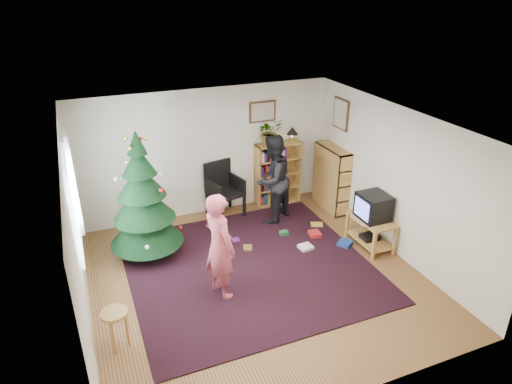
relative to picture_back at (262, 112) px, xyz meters
name	(u,v)px	position (x,y,z in m)	size (l,w,h in m)	color
floor	(256,277)	(-1.15, -2.48, -1.95)	(5.00, 5.00, 0.00)	brown
ceiling	(256,125)	(-1.15, -2.48, 0.55)	(5.00, 5.00, 0.00)	white
wall_back	(207,153)	(-1.15, 0.02, -0.70)	(5.00, 0.02, 2.50)	silver
wall_front	(350,312)	(-1.15, -4.97, -0.70)	(5.00, 0.02, 2.50)	silver
wall_left	(76,241)	(-3.65, -2.48, -0.70)	(0.02, 5.00, 2.50)	silver
wall_right	(395,181)	(1.35, -2.48, -0.70)	(0.02, 5.00, 2.50)	silver
rug	(249,267)	(-1.15, -2.17, -1.94)	(3.80, 3.60, 0.02)	black
window_pane	(73,204)	(-3.62, -1.88, -0.45)	(0.04, 1.20, 1.40)	silver
curtain	(74,184)	(-3.58, -1.18, -0.45)	(0.06, 0.35, 1.60)	silver
picture_back	(262,112)	(0.00, 0.00, 0.00)	(0.55, 0.03, 0.42)	#4C3319
picture_right	(341,114)	(1.33, -0.73, 0.00)	(0.03, 0.50, 0.60)	#4C3319
christmas_tree	(143,206)	(-2.60, -1.12, -1.03)	(1.22, 1.22, 2.22)	#3F2816
bookshelf_back	(278,173)	(0.30, -0.14, -1.29)	(0.95, 0.30, 1.30)	#C18C45
bookshelf_right	(331,177)	(1.19, -0.77, -1.29)	(0.30, 0.95, 1.30)	#C18C45
tv_stand	(371,229)	(1.07, -2.35, -1.63)	(0.48, 0.86, 0.55)	#C18C45
crt_tv	(373,207)	(1.07, -2.35, -1.18)	(0.48, 0.51, 0.45)	black
armchair	(223,186)	(-0.91, -0.19, -1.36)	(0.71, 0.72, 1.08)	black
stool	(115,320)	(-3.35, -3.19, -1.52)	(0.34, 0.34, 0.56)	#C18C45
person_standing	(219,246)	(-1.79, -2.64, -1.12)	(0.60, 0.40, 1.66)	#B04653
person_by_chair	(272,179)	(-0.15, -0.83, -1.08)	(0.84, 0.66, 1.73)	black
potted_plant	(270,132)	(0.10, -0.14, -0.38)	(0.48, 0.41, 0.53)	gray
table_lamp	(292,132)	(0.60, -0.14, -0.44)	(0.23, 0.23, 0.31)	#A57F33
floor_clutter	(293,238)	(-0.10, -1.68, -1.91)	(1.94, 1.08, 0.08)	#A51E19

